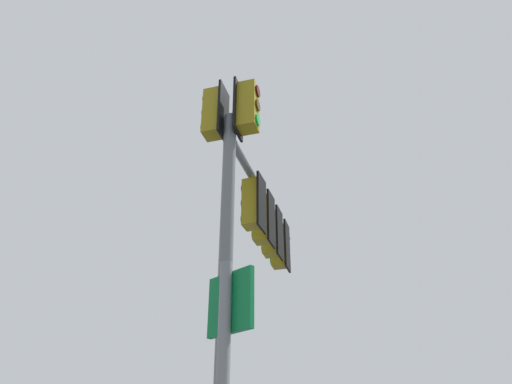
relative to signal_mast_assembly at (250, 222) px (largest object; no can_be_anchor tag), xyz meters
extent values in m
cylinder|color=slate|center=(-0.15, -1.10, -2.05)|extent=(0.20, 0.20, 6.88)
cylinder|color=slate|center=(0.10, 0.91, 0.97)|extent=(0.64, 4.04, 0.14)
cube|color=olive|center=(-0.44, -1.06, 1.52)|extent=(0.33, 0.33, 0.90)
cube|color=black|center=(-0.28, -1.08, 1.52)|extent=(0.09, 0.44, 1.04)
cylinder|color=#360503|center=(-0.61, -1.04, 1.82)|extent=(0.05, 0.20, 0.20)
cylinder|color=#3C2703|center=(-0.61, -1.04, 1.52)|extent=(0.05, 0.20, 0.20)
cylinder|color=green|center=(-0.61, -1.04, 1.22)|extent=(0.05, 0.20, 0.20)
cube|color=olive|center=(0.15, -1.13, 1.52)|extent=(0.33, 0.33, 0.90)
cube|color=black|center=(-0.02, -1.11, 1.52)|extent=(0.09, 0.44, 1.04)
cylinder|color=#360503|center=(0.31, -1.15, 1.82)|extent=(0.05, 0.20, 0.20)
cylinder|color=#3C2703|center=(0.31, -1.15, 1.52)|extent=(0.05, 0.20, 0.20)
cylinder|color=green|center=(0.31, -1.15, 1.22)|extent=(0.05, 0.20, 0.20)
cube|color=olive|center=(0.01, 0.14, 0.42)|extent=(0.34, 0.34, 0.90)
cube|color=black|center=(0.18, 0.12, 0.42)|extent=(0.11, 0.44, 1.04)
cylinder|color=#360503|center=(-0.16, 0.17, 0.72)|extent=(0.06, 0.20, 0.20)
cylinder|color=#3C2703|center=(-0.16, 0.17, 0.42)|extent=(0.06, 0.20, 0.20)
cylinder|color=green|center=(-0.16, 0.17, 0.12)|extent=(0.06, 0.20, 0.20)
cube|color=olive|center=(0.09, 0.79, 0.42)|extent=(0.34, 0.34, 0.90)
cube|color=black|center=(0.26, 0.76, 0.42)|extent=(0.10, 0.44, 1.04)
cylinder|color=#360503|center=(-0.08, 0.81, 0.72)|extent=(0.06, 0.20, 0.20)
cylinder|color=#3C2703|center=(-0.08, 0.81, 0.42)|extent=(0.06, 0.20, 0.20)
cylinder|color=green|center=(-0.08, 0.81, 0.12)|extent=(0.06, 0.20, 0.20)
cube|color=olive|center=(0.17, 1.43, 0.42)|extent=(0.34, 0.34, 0.90)
cube|color=black|center=(0.34, 1.41, 0.42)|extent=(0.10, 0.44, 1.04)
cylinder|color=#360503|center=(0.00, 1.45, 0.72)|extent=(0.06, 0.20, 0.20)
cylinder|color=#3C2703|center=(0.00, 1.45, 0.42)|extent=(0.06, 0.20, 0.20)
cylinder|color=green|center=(0.00, 1.45, 0.12)|extent=(0.06, 0.20, 0.20)
cube|color=olive|center=(0.25, 2.08, 0.42)|extent=(0.33, 0.33, 0.90)
cube|color=black|center=(0.42, 2.06, 0.42)|extent=(0.08, 0.44, 1.04)
cylinder|color=#360503|center=(0.08, 2.09, 0.72)|extent=(0.05, 0.20, 0.20)
cylinder|color=#3C2703|center=(0.08, 2.09, 0.42)|extent=(0.05, 0.20, 0.20)
cylinder|color=green|center=(0.08, 2.09, 0.12)|extent=(0.05, 0.20, 0.20)
cube|color=#0C7238|center=(0.70, -4.60, -2.79)|extent=(0.30, 0.22, 0.34)
cube|color=white|center=(0.71, -4.59, -2.79)|extent=(0.24, 0.17, 0.28)
camera|label=1|loc=(1.27, -7.17, -3.59)|focal=33.87mm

